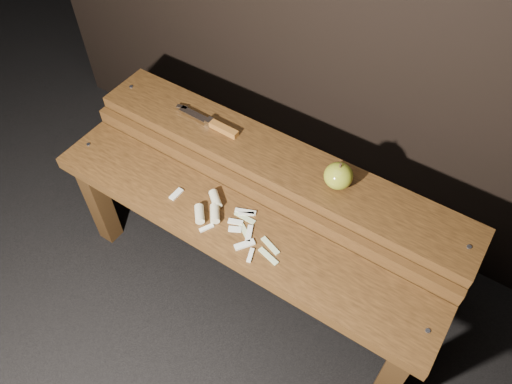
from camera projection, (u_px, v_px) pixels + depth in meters
The scene contains 6 objects.
ground at pixel (246, 285), 1.73m from camera, with size 60.00×60.00×0.00m, color black.
bench_front_tier at pixel (233, 241), 1.42m from camera, with size 1.20×0.20×0.42m.
bench_rear_tier at pixel (275, 177), 1.49m from camera, with size 1.20×0.21×0.50m.
apple at pixel (338, 176), 1.33m from camera, with size 0.08×0.08×0.08m.
knife at pixel (216, 125), 1.50m from camera, with size 0.23×0.03×0.02m.
apple_scraps at pixel (219, 215), 1.38m from camera, with size 0.38×0.15×0.03m.
Camera 1 is at (0.49, -0.68, 1.54)m, focal length 35.00 mm.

